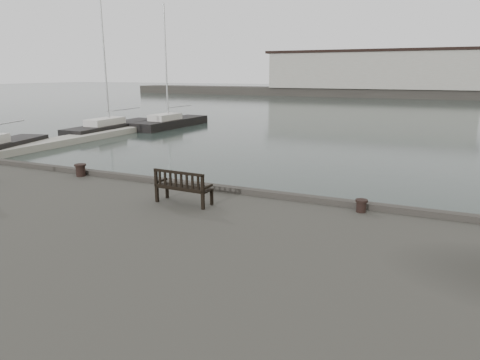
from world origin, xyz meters
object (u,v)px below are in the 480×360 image
object	(u,v)px
bollard_right	(361,206)
yacht_d	(171,124)
bench	(183,193)
bollard_left	(81,170)
yacht_b	(114,129)

from	to	relation	value
bollard_right	yacht_d	distance (m)	34.65
bench	bollard_right	distance (m)	5.28
bench	bollard_left	xyz separation A→B (m)	(-5.54, 1.45, -0.09)
bollard_right	yacht_b	bearing A→B (deg)	142.54
bench	yacht_d	distance (m)	32.62
bollard_left	yacht_b	world-z (taller)	yacht_b
bollard_left	yacht_d	bearing A→B (deg)	116.30
bollard_left	bollard_right	world-z (taller)	bollard_left
bench	yacht_b	bearing A→B (deg)	137.13
bench	yacht_b	distance (m)	29.98
bench	yacht_d	bearing A→B (deg)	126.60
yacht_b	yacht_d	world-z (taller)	yacht_b
bollard_right	bollard_left	bearing A→B (deg)	179.73
yacht_b	yacht_d	size ratio (longest dim) A/B	1.17
bollard_left	yacht_d	xyz separation A→B (m)	(-12.64, 25.58, -1.56)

